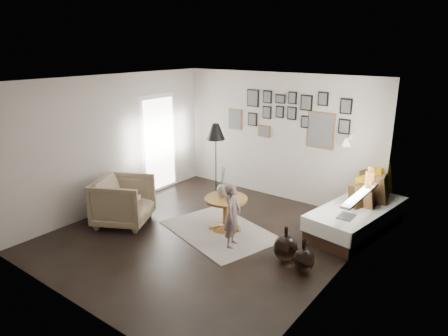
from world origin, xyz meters
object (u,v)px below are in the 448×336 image
Objects in this scene: child at (232,216)px; vase at (223,188)px; daybed at (359,212)px; pedestal_table at (226,215)px; magazine_basket at (96,211)px; demijohn_large at (285,248)px; demijohn_small at (303,260)px; floor_lamp at (216,135)px; armchair at (123,201)px.

vase is at bearing 31.89° from child.
pedestal_table is at bearing -134.99° from daybed.
vase is at bearing 29.94° from magazine_basket.
child is (2.58, 0.72, 0.35)m from magazine_basket.
child is (0.53, -0.46, -0.22)m from vase.
demijohn_large is at bearing 13.38° from magazine_basket.
demijohn_small is 0.47× the size of child.
daybed is at bearing 32.29° from magazine_basket.
child is at bearing -119.40° from daybed.
demijohn_large is 1.10× the size of demijohn_small.
floor_lamp is at bearing 134.91° from pedestal_table.
vase reaches higher than pedestal_table.
daybed is 4.46× the size of demijohn_small.
daybed reaches higher than demijohn_small.
child is (2.07, 0.47, 0.10)m from armchair.
vase is 0.50× the size of child.
child is at bearing 179.29° from demijohn_small.
vase is 1.08× the size of demijohn_small.
magazine_basket is 0.69× the size of demijohn_large.
demijohn_small is 1.30m from child.
demijohn_large is 0.37m from demijohn_small.
floor_lamp is (-2.88, -0.36, 1.06)m from daybed.
floor_lamp is 2.73m from magazine_basket.
pedestal_table is at bearing -88.23° from armchair.
vase is 2.43m from magazine_basket.
demijohn_large is (2.97, 0.58, -0.22)m from armchair.
magazine_basket is at bearing 88.50° from armchair.
demijohn_small is at bearing -28.36° from floor_lamp.
vase is 2.41m from daybed.
pedestal_table is 1.76m from demijohn_small.
armchair reaches higher than magazine_basket.
vase reaches higher than demijohn_large.
armchair is at bearing -168.97° from demijohn_large.
armchair is (-1.62, -0.91, 0.16)m from pedestal_table.
armchair is at bearing -138.02° from daybed.
child is (-1.42, -1.80, 0.20)m from daybed.
vase is 1.57m from demijohn_large.
child is (0.45, -0.44, 0.26)m from pedestal_table.
vase reaches higher than child.
armchair is 1.91× the size of demijohn_small.
pedestal_table is at bearing -14.04° from vase.
daybed is at bearing 84.71° from demijohn_small.
pedestal_table is 1.38× the size of demijohn_large.
pedestal_table is at bearing -45.09° from floor_lamp.
daybed is at bearing 34.63° from vase.
child is (-0.90, -0.10, 0.32)m from demijohn_large.
magazine_basket is (-2.13, -1.16, -0.09)m from pedestal_table.
pedestal_table is 2.00× the size of magazine_basket.
pedestal_table is 2.43m from magazine_basket.
vase is 0.24× the size of daybed.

